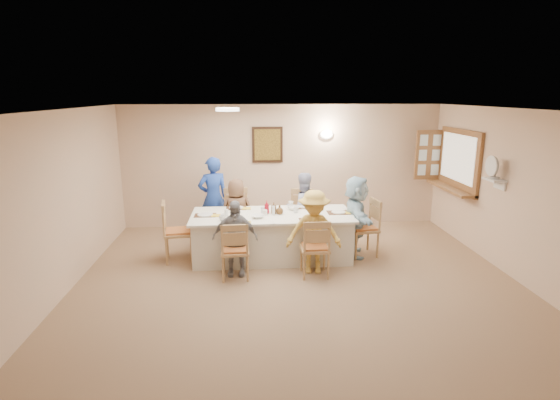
{
  "coord_description": "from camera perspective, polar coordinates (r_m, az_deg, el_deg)",
  "views": [
    {
      "loc": [
        -0.71,
        -5.36,
        2.71
      ],
      "look_at": [
        -0.2,
        1.4,
        1.05
      ],
      "focal_mm": 28.0,
      "sensor_mm": 36.0,
      "label": 1
    }
  ],
  "objects": [
    {
      "name": "ground",
      "position": [
        6.05,
        2.96,
        -12.89
      ],
      "size": [
        7.0,
        7.0,
        0.0
      ],
      "primitive_type": "plane",
      "color": "#927455"
    },
    {
      "name": "room_walls",
      "position": [
        5.54,
        3.16,
        1.26
      ],
      "size": [
        7.0,
        7.0,
        7.0
      ],
      "color": "beige",
      "rests_on": "ground"
    },
    {
      "name": "wall_picture",
      "position": [
        8.89,
        -1.66,
        7.24
      ],
      "size": [
        0.62,
        0.05,
        0.72
      ],
      "color": "#361F13",
      "rests_on": "room_walls"
    },
    {
      "name": "wall_sconce",
      "position": [
        8.98,
        6.1,
        8.51
      ],
      "size": [
        0.26,
        0.09,
        0.18
      ],
      "primitive_type": "ellipsoid",
      "color": "white",
      "rests_on": "room_walls"
    },
    {
      "name": "ceiling_light",
      "position": [
        6.87,
        -6.87,
        11.66
      ],
      "size": [
        0.36,
        0.36,
        0.05
      ],
      "primitive_type": "cylinder",
      "color": "white",
      "rests_on": "room_walls"
    },
    {
      "name": "serving_hatch",
      "position": [
        8.78,
        22.34,
        4.81
      ],
      "size": [
        0.06,
        1.5,
        1.15
      ],
      "primitive_type": "cube",
      "color": "#925E35",
      "rests_on": "room_walls"
    },
    {
      "name": "hatch_sill",
      "position": [
        8.81,
        21.34,
        1.45
      ],
      "size": [
        0.3,
        1.5,
        0.05
      ],
      "primitive_type": "cube",
      "color": "#925E35",
      "rests_on": "room_walls"
    },
    {
      "name": "shutter_door",
      "position": [
        9.35,
        18.86,
        5.59
      ],
      "size": [
        0.55,
        0.04,
        1.0
      ],
      "primitive_type": "cube",
      "color": "#925E35",
      "rests_on": "room_walls"
    },
    {
      "name": "fan_shelf",
      "position": [
        7.59,
        26.21,
        2.39
      ],
      "size": [
        0.22,
        0.36,
        0.03
      ],
      "primitive_type": "cube",
      "color": "white",
      "rests_on": "room_walls"
    },
    {
      "name": "desk_fan",
      "position": [
        7.55,
        26.13,
        3.51
      ],
      "size": [
        0.3,
        0.3,
        0.28
      ],
      "primitive_type": null,
      "color": "#A5A5A8",
      "rests_on": "fan_shelf"
    },
    {
      "name": "dining_table",
      "position": [
        7.36,
        -1.04,
        -4.7
      ],
      "size": [
        2.66,
        1.13,
        0.76
      ],
      "primitive_type": "cube",
      "color": "white",
      "rests_on": "ground"
    },
    {
      "name": "chair_back_left",
      "position": [
        8.08,
        -5.63,
        -2.14
      ],
      "size": [
        0.53,
        0.53,
        1.01
      ],
      "primitive_type": null,
      "rotation": [
        0.0,
        0.0,
        0.09
      ],
      "color": "tan",
      "rests_on": "ground"
    },
    {
      "name": "chair_back_right",
      "position": [
        8.14,
        2.85,
        -2.1
      ],
      "size": [
        0.52,
        0.52,
        0.97
      ],
      "primitive_type": null,
      "rotation": [
        0.0,
        0.0,
        -0.13
      ],
      "color": "tan",
      "rests_on": "ground"
    },
    {
      "name": "chair_front_left",
      "position": [
        6.57,
        -5.9,
        -6.43
      ],
      "size": [
        0.44,
        0.44,
        0.9
      ],
      "primitive_type": null,
      "rotation": [
        0.0,
        0.0,
        3.17
      ],
      "color": "tan",
      "rests_on": "ground"
    },
    {
      "name": "chair_front_right",
      "position": [
        6.64,
        4.56,
        -6.11
      ],
      "size": [
        0.44,
        0.44,
        0.92
      ],
      "primitive_type": null,
      "rotation": [
        0.0,
        0.0,
        3.14
      ],
      "color": "tan",
      "rests_on": "ground"
    },
    {
      "name": "chair_left_end",
      "position": [
        7.4,
        -13.14,
        -3.97
      ],
      "size": [
        0.55,
        0.55,
        1.0
      ],
      "primitive_type": null,
      "rotation": [
        0.0,
        0.0,
        1.72
      ],
      "color": "tan",
      "rests_on": "ground"
    },
    {
      "name": "chair_right_end",
      "position": [
        7.57,
        10.78,
        -3.54
      ],
      "size": [
        0.54,
        0.54,
        0.98
      ],
      "primitive_type": null,
      "rotation": [
        0.0,
        0.0,
        -1.42
      ],
      "color": "tan",
      "rests_on": "ground"
    },
    {
      "name": "diner_back_left",
      "position": [
        7.93,
        -5.67,
        -1.61
      ],
      "size": [
        0.76,
        0.63,
        1.23
      ],
      "primitive_type": "imported",
      "rotation": [
        0.0,
        0.0,
        3.35
      ],
      "color": "brown",
      "rests_on": "ground"
    },
    {
      "name": "diner_back_right",
      "position": [
        7.98,
        2.97,
        -1.12
      ],
      "size": [
        0.83,
        0.74,
        1.33
      ],
      "primitive_type": "imported",
      "rotation": [
        0.0,
        0.0,
        3.33
      ],
      "color": "#9EA2C5",
      "rests_on": "ground"
    },
    {
      "name": "diner_front_left",
      "position": [
        6.64,
        -5.9,
        -4.97
      ],
      "size": [
        0.72,
        0.36,
        1.17
      ],
      "primitive_type": "imported",
      "rotation": [
        0.0,
        0.0,
        -0.05
      ],
      "color": "gray",
      "rests_on": "ground"
    },
    {
      "name": "diner_front_right",
      "position": [
        6.69,
        4.44,
        -4.2
      ],
      "size": [
        0.94,
        0.66,
        1.3
      ],
      "primitive_type": "imported",
      "rotation": [
        0.0,
        0.0,
        -0.1
      ],
      "color": "gold",
      "rests_on": "ground"
    },
    {
      "name": "diner_right_end",
      "position": [
        7.48,
        9.88,
        -2.11
      ],
      "size": [
        1.39,
        0.75,
        1.38
      ],
      "primitive_type": "imported",
      "rotation": [
        0.0,
        0.0,
        1.43
      ],
      "color": "#BADEF2",
      "rests_on": "ground"
    },
    {
      "name": "caregiver",
      "position": [
        8.37,
        -8.71,
        0.3
      ],
      "size": [
        0.79,
        0.71,
        1.57
      ],
      "primitive_type": "imported",
      "rotation": [
        0.0,
        0.0,
        3.45
      ],
      "color": "#2143A9",
      "rests_on": "ground"
    },
    {
      "name": "placemat_fl",
      "position": [
        6.83,
        -5.89,
        -2.87
      ],
      "size": [
        0.34,
        0.25,
        0.01
      ],
      "primitive_type": "cube",
      "color": "#472B19",
      "rests_on": "dining_table"
    },
    {
      "name": "plate_fl",
      "position": [
        6.83,
        -5.89,
        -2.79
      ],
      "size": [
        0.23,
        0.23,
        0.01
      ],
      "primitive_type": "cylinder",
      "color": "white",
      "rests_on": "dining_table"
    },
    {
      "name": "napkin_fl",
      "position": [
        6.78,
        -4.37,
        -2.9
      ],
      "size": [
        0.13,
        0.13,
        0.01
      ],
      "primitive_type": "cube",
      "color": "gold",
      "rests_on": "dining_table"
    },
    {
      "name": "placemat_fr",
      "position": [
        6.9,
        4.13,
        -2.66
      ],
      "size": [
        0.38,
        0.28,
        0.01
      ],
      "primitive_type": "cube",
      "color": "#472B19",
      "rests_on": "dining_table"
    },
    {
      "name": "plate_fr",
      "position": [
        6.9,
        4.13,
        -2.58
      ],
      "size": [
        0.24,
        0.24,
        0.01
      ],
      "primitive_type": "cylinder",
      "color": "white",
      "rests_on": "dining_table"
    },
    {
      "name": "napkin_fr",
      "position": [
        6.88,
        5.68,
        -2.68
      ],
      "size": [
        0.13,
        0.13,
        0.01
      ],
      "primitive_type": "cube",
      "color": "gold",
      "rests_on": "dining_table"
    },
    {
      "name": "placemat_bl",
      "position": [
        7.64,
        -5.73,
        -1.07
      ],
      "size": [
        0.35,
        0.26,
        0.01
      ],
      "primitive_type": "cube",
      "color": "#472B19",
      "rests_on": "dining_table"
    },
    {
      "name": "plate_bl",
      "position": [
        7.64,
        -5.73,
        -0.99
      ],
      "size": [
        0.25,
        0.25,
        0.02
      ],
      "primitive_type": "cylinder",
      "color": "white",
      "rests_on": "dining_table"
    },
    {
      "name": "napkin_bl",
      "position": [
        7.59,
        -4.38,
        -1.09
      ],
      "size": [
        0.15,
        0.15,
        0.01
      ],
      "primitive_type": "cube",
      "color": "gold",
      "rests_on": "dining_table"
    },
    {
      "name": "placemat_br",
      "position": [
        7.7,
        3.23,
        -0.9
      ],
      "size": [
        0.38,
        0.28,
        0.01
      ],
      "primitive_type": "cube",
      "color": "#472B19",
      "rests_on": "dining_table"
    },
    {
      "name": "plate_br",
      "position": [
        7.7,
        3.23,
        -0.83
      ],
      "size": [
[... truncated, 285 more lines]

